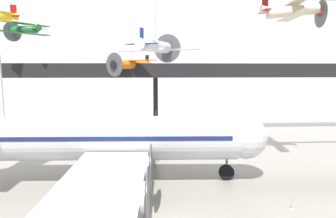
# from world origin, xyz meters

# --- Properties ---
(hangar_back_wall) EXTENTS (140.00, 3.00, 21.53)m
(hangar_back_wall) POSITION_xyz_m (0.00, 38.82, 10.76)
(hangar_back_wall) COLOR white
(hangar_back_wall) RESTS_ON ground
(mezzanine_walkway) EXTENTS (110.00, 3.20, 10.18)m
(mezzanine_walkway) POSITION_xyz_m (0.00, 27.18, 8.52)
(mezzanine_walkway) COLOR black
(mezzanine_walkway) RESTS_ON ground
(airliner_silver_main) EXTENTS (26.98, 30.67, 10.64)m
(airliner_silver_main) POSITION_xyz_m (-4.17, 8.03, 3.65)
(airliner_silver_main) COLOR silver
(airliner_silver_main) RESTS_ON ground
(suspended_plane_orange_highwing) EXTENTS (7.60, 7.43, 9.39)m
(suspended_plane_orange_highwing) POSITION_xyz_m (-3.32, 25.94, 10.05)
(suspended_plane_orange_highwing) COLOR orange
(suspended_plane_white_twin) EXTENTS (8.61, 7.53, 7.74)m
(suspended_plane_white_twin) POSITION_xyz_m (-0.16, 14.56, 11.68)
(suspended_plane_white_twin) COLOR silver
(suspended_plane_cream_biplane) EXTENTS (5.74, 7.02, 4.72)m
(suspended_plane_cream_biplane) POSITION_xyz_m (12.36, 11.00, 14.70)
(suspended_plane_cream_biplane) COLOR beige
(suspended_plane_green_biplane) EXTENTS (6.32, 6.84, 4.71)m
(suspended_plane_green_biplane) POSITION_xyz_m (-17.54, 25.44, 14.65)
(suspended_plane_green_biplane) COLOR #1E6B33
(stanchion_barrier) EXTENTS (0.36, 0.36, 1.08)m
(stanchion_barrier) POSITION_xyz_m (8.75, 1.96, 0.33)
(stanchion_barrier) COLOR #B2B5BA
(stanchion_barrier) RESTS_ON ground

